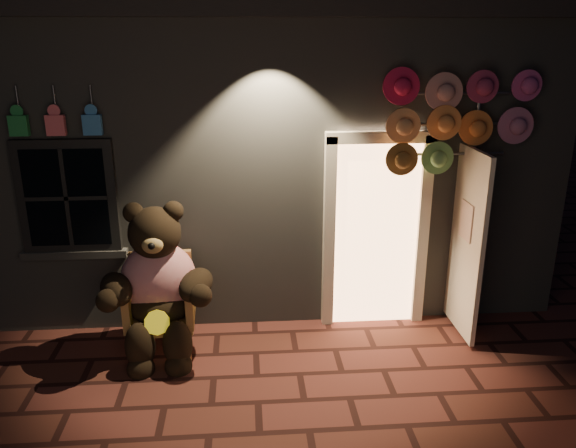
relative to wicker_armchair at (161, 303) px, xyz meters
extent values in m
plane|color=#582721|center=(0.97, -1.08, -0.49)|extent=(60.00, 60.00, 0.00)
cube|color=slate|center=(0.97, 2.92, 1.16)|extent=(7.00, 5.00, 3.30)
cube|color=black|center=(0.97, 2.92, 2.89)|extent=(7.30, 5.30, 0.16)
cube|color=black|center=(-0.93, 0.38, 1.06)|extent=(1.00, 0.10, 1.20)
cube|color=black|center=(-0.93, 0.35, 1.06)|extent=(0.82, 0.06, 1.02)
cube|color=slate|center=(-0.93, 0.38, 0.43)|extent=(1.10, 0.14, 0.08)
cube|color=#FFB272|center=(2.32, 0.40, 0.56)|extent=(0.92, 0.10, 2.10)
cube|color=beige|center=(1.80, 0.36, 0.56)|extent=(0.12, 0.12, 2.20)
cube|color=beige|center=(2.84, 0.36, 0.56)|extent=(0.12, 0.12, 2.20)
cube|color=beige|center=(2.32, 0.36, 1.64)|extent=(1.16, 0.12, 0.12)
cube|color=beige|center=(3.22, 0.02, 0.56)|extent=(0.05, 0.80, 2.00)
cube|color=#217C3B|center=(-1.28, 0.30, 1.81)|extent=(0.18, 0.07, 0.20)
cylinder|color=#59595E|center=(-1.28, 0.36, 2.06)|extent=(0.02, 0.02, 0.25)
cube|color=#E35D66|center=(-0.93, 0.30, 1.81)|extent=(0.18, 0.07, 0.20)
cylinder|color=#59595E|center=(-0.93, 0.36, 2.06)|extent=(0.02, 0.02, 0.25)
cube|color=#3374B5|center=(-0.58, 0.30, 1.81)|extent=(0.18, 0.07, 0.20)
cylinder|color=#59595E|center=(-0.58, 0.36, 2.06)|extent=(0.02, 0.02, 0.25)
cube|color=#A96A41|center=(0.00, -0.08, -0.15)|extent=(0.67, 0.63, 0.09)
cube|color=#A96A41|center=(-0.01, 0.20, 0.17)|extent=(0.65, 0.11, 0.65)
cube|color=#A96A41|center=(-0.30, -0.11, 0.03)|extent=(0.10, 0.56, 0.37)
cube|color=#A96A41|center=(0.31, -0.08, 0.03)|extent=(0.10, 0.56, 0.37)
cylinder|color=#A96A41|center=(-0.26, -0.35, -0.35)|extent=(0.05, 0.05, 0.30)
cylinder|color=#A96A41|center=(0.29, -0.32, -0.35)|extent=(0.05, 0.05, 0.30)
cylinder|color=#A96A41|center=(-0.29, 0.16, -0.35)|extent=(0.05, 0.05, 0.30)
cylinder|color=#A96A41|center=(0.27, 0.19, -0.35)|extent=(0.05, 0.05, 0.30)
ellipsoid|color=#B51324|center=(0.00, -0.01, 0.27)|extent=(0.80, 0.65, 0.81)
ellipsoid|color=black|center=(0.00, -0.10, 0.03)|extent=(0.66, 0.57, 0.38)
sphere|color=black|center=(0.00, -0.07, 0.80)|extent=(0.54, 0.54, 0.52)
sphere|color=black|center=(-0.19, -0.05, 1.00)|extent=(0.20, 0.20, 0.20)
sphere|color=black|center=(0.19, -0.03, 1.00)|extent=(0.20, 0.20, 0.20)
ellipsoid|color=olive|center=(0.01, -0.31, 0.75)|extent=(0.21, 0.15, 0.16)
ellipsoid|color=black|center=(-0.37, -0.28, 0.30)|extent=(0.48, 0.60, 0.29)
ellipsoid|color=black|center=(0.39, -0.24, 0.30)|extent=(0.44, 0.59, 0.29)
ellipsoid|color=black|center=(-0.16, -0.45, -0.24)|extent=(0.29, 0.29, 0.50)
ellipsoid|color=black|center=(0.20, -0.43, -0.24)|extent=(0.29, 0.29, 0.50)
sphere|color=black|center=(-0.16, -0.52, -0.44)|extent=(0.27, 0.27, 0.27)
sphere|color=black|center=(0.20, -0.50, -0.44)|extent=(0.27, 0.27, 0.27)
cylinder|color=yellow|center=(0.02, -0.44, 0.01)|extent=(0.25, 0.11, 0.24)
cylinder|color=#59595E|center=(3.31, 0.30, 0.90)|extent=(0.04, 0.04, 2.78)
cylinder|color=#59595E|center=(3.00, 0.28, 2.08)|extent=(1.24, 0.03, 0.03)
cylinder|color=#59595E|center=(3.00, 0.28, 1.78)|extent=(1.24, 0.03, 0.03)
cylinder|color=#59595E|center=(3.00, 0.28, 1.47)|extent=(1.24, 0.03, 0.03)
cylinder|color=#D01843|center=(2.47, 0.22, 2.14)|extent=(0.35, 0.11, 0.35)
cylinder|color=tan|center=(2.88, 0.19, 2.14)|extent=(0.35, 0.11, 0.35)
cylinder|color=#A73259|center=(3.30, 0.16, 2.14)|extent=(0.35, 0.11, 0.35)
cylinder|color=#D34C99|center=(3.71, 0.22, 2.14)|extent=(0.35, 0.11, 0.35)
cylinder|color=#E99A5D|center=(2.47, 0.19, 1.78)|extent=(0.35, 0.11, 0.35)
cylinder|color=#EE8D45|center=(2.88, 0.16, 1.78)|extent=(0.35, 0.11, 0.35)
cylinder|color=orange|center=(3.30, 0.22, 1.78)|extent=(0.35, 0.11, 0.35)
cylinder|color=#CD6F98|center=(3.71, 0.19, 1.78)|extent=(0.35, 0.11, 0.35)
cylinder|color=brown|center=(2.47, 0.16, 1.41)|extent=(0.35, 0.11, 0.35)
cylinder|color=#65A45D|center=(2.88, 0.22, 1.41)|extent=(0.35, 0.11, 0.35)
camera|label=1|loc=(0.91, -5.35, 2.63)|focal=35.00mm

